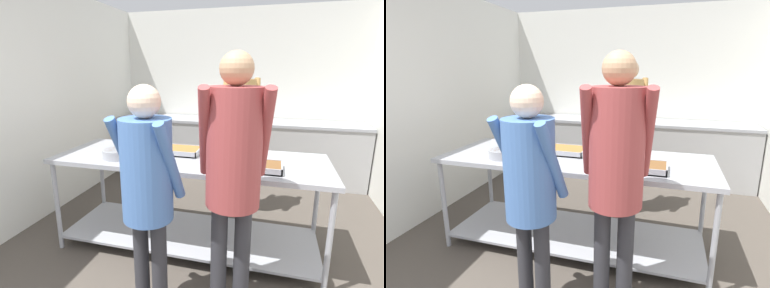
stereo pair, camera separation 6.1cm
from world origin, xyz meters
TOP-DOWN VIEW (x-y plane):
  - wall_rear at (0.00, 4.32)m, footprint 4.01×0.06m
  - wall_left at (-1.97, 2.16)m, footprint 0.06×4.44m
  - back_counter at (-0.00, 3.95)m, footprint 3.85×0.65m
  - serving_counter at (-0.13, 1.81)m, footprint 2.49×0.88m
  - sauce_pan at (-0.75, 1.61)m, footprint 0.41×0.27m
  - serving_tray_roast at (-0.28, 1.91)m, footprint 0.46×0.28m
  - plate_stack at (0.11, 1.94)m, footprint 0.26×0.26m
  - serving_tray_vegetables at (0.49, 1.62)m, footprint 0.42×0.27m
  - guest_serving_left at (-0.16, 0.94)m, footprint 0.48×0.39m
  - guest_serving_right at (0.38, 1.08)m, footprint 0.50×0.41m
  - cook_behind_counter at (0.23, 2.66)m, footprint 0.45×0.37m
  - water_bottle at (0.17, 3.98)m, footprint 0.07×0.07m

SIDE VIEW (x-z plane):
  - back_counter at x=0.00m, z-range 0.00..0.93m
  - serving_counter at x=-0.13m, z-range 0.16..1.07m
  - serving_tray_vegetables at x=0.49m, z-range 0.91..0.96m
  - serving_tray_roast at x=-0.28m, z-range 0.91..0.96m
  - plate_stack at x=0.11m, z-range 0.91..0.98m
  - sauce_pan at x=-0.75m, z-range 0.92..1.00m
  - guest_serving_left at x=-0.16m, z-range 0.19..1.81m
  - water_bottle at x=0.17m, z-range 0.91..1.14m
  - guest_serving_right at x=0.38m, z-range 0.22..2.04m
  - cook_behind_counter at x=0.23m, z-range 0.23..2.04m
  - wall_rear at x=0.00m, z-range 0.00..2.65m
  - wall_left at x=-1.97m, z-range 0.00..2.65m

